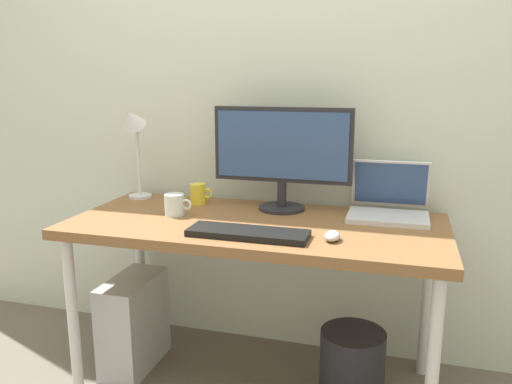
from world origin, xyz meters
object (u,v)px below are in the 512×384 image
at_px(mouse, 332,236).
at_px(wastebasket, 352,366).
at_px(desk, 256,236).
at_px(laptop, 389,203).
at_px(computer_tower, 134,323).
at_px(desk_lamp, 134,133).
at_px(coffee_mug, 198,194).
at_px(glass_cup, 175,205).
at_px(monitor, 282,151).
at_px(keyboard, 248,233).

height_order(mouse, wastebasket, mouse).
bearing_deg(wastebasket, desk, 179.11).
relative_size(laptop, computer_tower, 0.76).
bearing_deg(laptop, computer_tower, -167.10).
bearing_deg(computer_tower, wastebasket, 0.75).
bearing_deg(desk_lamp, laptop, 0.94).
bearing_deg(desk_lamp, coffee_mug, -0.26).
height_order(laptop, computer_tower, laptop).
relative_size(desk_lamp, computer_tower, 1.06).
distance_m(desk, glass_cup, 0.37).
distance_m(desk, laptop, 0.57).
height_order(desk, mouse, mouse).
bearing_deg(wastebasket, monitor, 148.49).
distance_m(laptop, wastebasket, 0.68).
distance_m(coffee_mug, glass_cup, 0.21).
relative_size(coffee_mug, glass_cup, 0.90).
distance_m(desk, computer_tower, 0.72).
bearing_deg(laptop, desk, -155.89).
height_order(mouse, glass_cup, glass_cup).
height_order(desk, keyboard, keyboard).
relative_size(desk, mouse, 16.59).
xyz_separation_m(laptop, computer_tower, (-1.07, -0.25, -0.57)).
bearing_deg(coffee_mug, desk, -31.85).
xyz_separation_m(keyboard, coffee_mug, (-0.36, 0.41, 0.03)).
bearing_deg(desk_lamp, mouse, -20.87).
bearing_deg(desk, glass_cup, -178.98).
bearing_deg(glass_cup, keyboard, -27.10).
bearing_deg(monitor, laptop, 2.48).
bearing_deg(monitor, wastebasket, -31.51).
height_order(coffee_mug, glass_cup, coffee_mug).
relative_size(desk, laptop, 4.67).
bearing_deg(wastebasket, laptop, 66.29).
bearing_deg(glass_cup, laptop, 15.21).
relative_size(desk, computer_tower, 3.56).
xyz_separation_m(desk, coffee_mug, (-0.33, 0.21, 0.11)).
relative_size(glass_cup, computer_tower, 0.28).
xyz_separation_m(desk_lamp, coffee_mug, (0.31, -0.00, -0.27)).
xyz_separation_m(keyboard, computer_tower, (-0.59, 0.18, -0.53)).
bearing_deg(glass_cup, desk, 1.02).
height_order(desk_lamp, glass_cup, desk_lamp).
relative_size(desk, desk_lamp, 3.37).
relative_size(mouse, glass_cup, 0.76).
xyz_separation_m(desk_lamp, wastebasket, (1.05, -0.21, -0.89)).
relative_size(laptop, coffee_mug, 3.00).
bearing_deg(coffee_mug, monitor, 0.11).
height_order(desk, computer_tower, desk).
bearing_deg(desk, wastebasket, -0.89).
height_order(keyboard, computer_tower, keyboard).
distance_m(desk_lamp, keyboard, 0.84).
relative_size(desk, glass_cup, 12.63).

